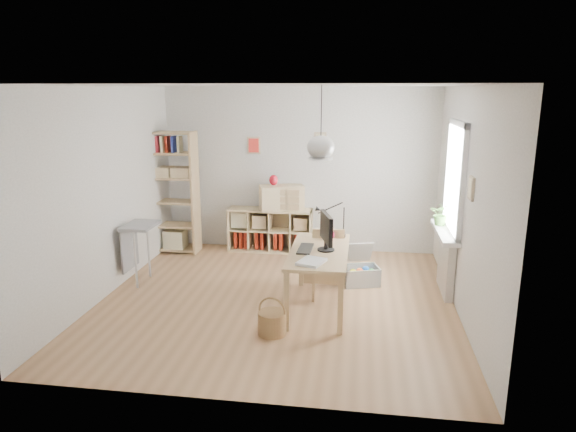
# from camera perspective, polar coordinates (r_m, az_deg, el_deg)

# --- Properties ---
(ground) EXTENTS (4.50, 4.50, 0.00)m
(ground) POSITION_cam_1_polar(r_m,az_deg,el_deg) (6.75, -1.22, -9.27)
(ground) COLOR #A67B53
(ground) RESTS_ON ground
(room_shell) EXTENTS (4.50, 4.50, 4.50)m
(room_shell) POSITION_cam_1_polar(r_m,az_deg,el_deg) (6.02, 3.66, 7.63)
(room_shell) COLOR white
(room_shell) RESTS_ON ground
(window_unit) EXTENTS (0.07, 1.16, 1.46)m
(window_unit) POSITION_cam_1_polar(r_m,az_deg,el_deg) (6.91, 18.14, 4.01)
(window_unit) COLOR white
(window_unit) RESTS_ON ground
(radiator) EXTENTS (0.10, 0.80, 0.80)m
(radiator) POSITION_cam_1_polar(r_m,az_deg,el_deg) (7.18, 17.17, -5.04)
(radiator) COLOR silver
(radiator) RESTS_ON ground
(windowsill) EXTENTS (0.22, 1.20, 0.06)m
(windowsill) POSITION_cam_1_polar(r_m,az_deg,el_deg) (7.05, 17.02, -1.73)
(windowsill) COLOR white
(windowsill) RESTS_ON radiator
(desk) EXTENTS (0.70, 1.50, 0.75)m
(desk) POSITION_cam_1_polar(r_m,az_deg,el_deg) (6.31, 3.47, -4.59)
(desk) COLOR tan
(desk) RESTS_ON ground
(cube_shelf) EXTENTS (1.40, 0.38, 0.72)m
(cube_shelf) POSITION_cam_1_polar(r_m,az_deg,el_deg) (8.66, -2.06, -1.88)
(cube_shelf) COLOR beige
(cube_shelf) RESTS_ON ground
(tall_bookshelf) EXTENTS (0.80, 0.38, 2.00)m
(tall_bookshelf) POSITION_cam_1_polar(r_m,az_deg,el_deg) (8.63, -12.74, 3.12)
(tall_bookshelf) COLOR tan
(tall_bookshelf) RESTS_ON ground
(side_table) EXTENTS (0.40, 0.55, 0.85)m
(side_table) POSITION_cam_1_polar(r_m,az_deg,el_deg) (7.43, -16.51, -2.20)
(side_table) COLOR #9C9C9F
(side_table) RESTS_ON ground
(chair) EXTENTS (0.45, 0.45, 0.87)m
(chair) POSITION_cam_1_polar(r_m,az_deg,el_deg) (6.74, 4.47, -4.83)
(chair) COLOR #9C9C9F
(chair) RESTS_ON ground
(wicker_basket) EXTENTS (0.32, 0.32, 0.44)m
(wicker_basket) POSITION_cam_1_polar(r_m,az_deg,el_deg) (5.82, -1.79, -11.70)
(wicker_basket) COLOR #9F7648
(wicker_basket) RESTS_ON ground
(storage_chest) EXTENTS (0.63, 0.68, 0.53)m
(storage_chest) POSITION_cam_1_polar(r_m,az_deg,el_deg) (7.31, 7.99, -6.09)
(storage_chest) COLOR silver
(storage_chest) RESTS_ON ground
(monitor) EXTENTS (0.21, 0.52, 0.46)m
(monitor) POSITION_cam_1_polar(r_m,az_deg,el_deg) (6.20, 4.27, -1.57)
(monitor) COLOR black
(monitor) RESTS_ON desk
(keyboard) EXTENTS (0.18, 0.44, 0.02)m
(keyboard) POSITION_cam_1_polar(r_m,az_deg,el_deg) (6.28, 1.93, -3.66)
(keyboard) COLOR black
(keyboard) RESTS_ON desk
(task_lamp) EXTENTS (0.41, 0.15, 0.43)m
(task_lamp) POSITION_cam_1_polar(r_m,az_deg,el_deg) (6.72, 4.53, -0.02)
(task_lamp) COLOR black
(task_lamp) RESTS_ON desk
(yarn_ball) EXTENTS (0.13, 0.13, 0.13)m
(yarn_ball) POSITION_cam_1_polar(r_m,az_deg,el_deg) (6.69, 4.65, -2.10)
(yarn_ball) COLOR #490915
(yarn_ball) RESTS_ON desk
(paper_tray) EXTENTS (0.35, 0.39, 0.03)m
(paper_tray) POSITION_cam_1_polar(r_m,az_deg,el_deg) (5.81, 2.63, -5.10)
(paper_tray) COLOR white
(paper_tray) RESTS_ON desk
(drawer_chest) EXTENTS (0.77, 0.54, 0.40)m
(drawer_chest) POSITION_cam_1_polar(r_m,az_deg,el_deg) (8.44, -0.71, 2.06)
(drawer_chest) COLOR beige
(drawer_chest) RESTS_ON cube_shelf
(red_vase) EXTENTS (0.14, 0.14, 0.17)m
(red_vase) POSITION_cam_1_polar(r_m,az_deg,el_deg) (8.40, -1.62, 4.02)
(red_vase) COLOR maroon
(red_vase) RESTS_ON drawer_chest
(potted_plant) EXTENTS (0.35, 0.32, 0.31)m
(potted_plant) POSITION_cam_1_polar(r_m,az_deg,el_deg) (7.23, 16.69, 0.21)
(potted_plant) COLOR #3B6B28
(potted_plant) RESTS_ON windowsill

